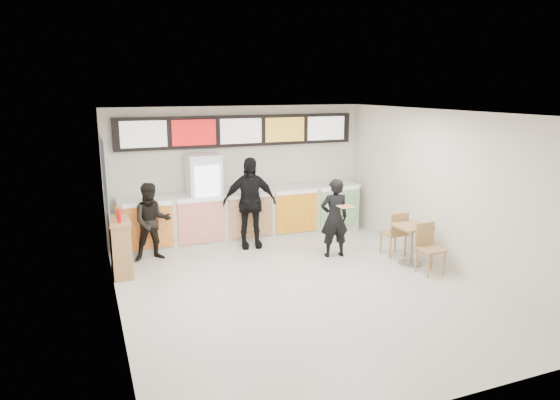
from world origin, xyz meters
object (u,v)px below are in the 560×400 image
customer_main (334,218)px  customer_left (152,222)px  drinks_fridge (205,200)px  service_counter (246,215)px  customer_mid (249,203)px  cafe_table (411,237)px  condiment_ledge (121,246)px

customer_main → customer_left: bearing=-10.7°
customer_left → drinks_fridge: bearing=28.0°
service_counter → customer_main: customer_main is taller
customer_mid → cafe_table: size_ratio=1.23×
customer_mid → condiment_ledge: (-2.73, -0.65, -0.45)m
cafe_table → condiment_ledge: size_ratio=1.29×
customer_main → cafe_table: bearing=148.1°
cafe_table → service_counter: bearing=130.7°
customer_main → customer_mid: (-1.41, 1.23, 0.17)m
customer_mid → customer_left: bearing=-170.3°
drinks_fridge → customer_main: size_ratio=1.23×
service_counter → condiment_ledge: size_ratio=4.46×
service_counter → drinks_fridge: size_ratio=2.78×
drinks_fridge → condiment_ledge: drinks_fridge is taller
service_counter → customer_mid: (-0.09, -0.54, 0.41)m
customer_left → service_counter: bearing=16.7°
customer_mid → cafe_table: 3.43m
customer_main → customer_mid: customer_mid is taller
condiment_ledge → customer_left: bearing=41.4°
service_counter → cafe_table: 3.72m
cafe_table → condiment_ledge: bearing=162.1°
service_counter → customer_left: (-2.16, -0.61, 0.21)m
customer_left → cafe_table: (4.66, -2.14, -0.24)m
customer_main → customer_mid: size_ratio=0.82×
customer_main → condiment_ledge: bearing=-0.1°
customer_mid → cafe_table: customer_mid is taller
service_counter → customer_mid: size_ratio=2.82×
customer_left → condiment_ledge: (-0.66, -0.58, -0.25)m
service_counter → customer_main: 2.22m
cafe_table → customer_left: bearing=153.7°
service_counter → condiment_ledge: (-2.82, -1.19, -0.04)m
drinks_fridge → customer_mid: 1.01m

